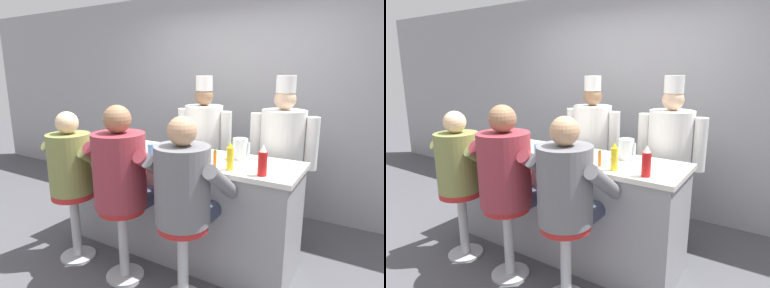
{
  "view_description": "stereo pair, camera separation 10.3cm",
  "coord_description": "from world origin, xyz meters",
  "views": [
    {
      "loc": [
        1.59,
        -2.08,
        1.72
      ],
      "look_at": [
        0.19,
        0.29,
        1.1
      ],
      "focal_mm": 30.0,
      "sensor_mm": 36.0,
      "label": 1
    },
    {
      "loc": [
        1.68,
        -2.03,
        1.72
      ],
      "look_at": [
        0.19,
        0.29,
        1.1
      ],
      "focal_mm": 30.0,
      "sensor_mm": 36.0,
      "label": 2
    }
  ],
  "objects": [
    {
      "name": "water_pitcher_clear",
      "position": [
        0.58,
        0.45,
        1.07
      ],
      "size": [
        0.15,
        0.13,
        0.18
      ],
      "color": "silver",
      "rests_on": "diner_counter"
    },
    {
      "name": "coffee_mug_blue",
      "position": [
        -0.16,
        0.18,
        1.02
      ],
      "size": [
        0.13,
        0.08,
        0.1
      ],
      "color": "#4C7AB2",
      "rests_on": "diner_counter"
    },
    {
      "name": "breakfast_plate",
      "position": [
        -0.51,
        0.24,
        0.99
      ],
      "size": [
        0.28,
        0.28,
        0.05
      ],
      "color": "white",
      "rests_on": "diner_counter"
    },
    {
      "name": "cook_in_whites_near",
      "position": [
        -0.07,
        0.99,
        0.92
      ],
      "size": [
        0.65,
        0.42,
        1.67
      ],
      "color": "#232328",
      "rests_on": "ground_plane"
    },
    {
      "name": "cook_in_whites_far",
      "position": [
        0.81,
        0.96,
        0.93
      ],
      "size": [
        0.66,
        0.42,
        1.68
      ],
      "color": "#232328",
      "rests_on": "ground_plane"
    },
    {
      "name": "diner_seated_maroon",
      "position": [
        -0.14,
        -0.24,
        0.9
      ],
      "size": [
        0.64,
        0.64,
        1.47
      ],
      "color": "#B2B5BA",
      "rests_on": "ground_plane"
    },
    {
      "name": "cereal_bowl",
      "position": [
        -0.97,
        0.3,
        1.0
      ],
      "size": [
        0.16,
        0.16,
        0.06
      ],
      "color": "#B24C47",
      "rests_on": "diner_counter"
    },
    {
      "name": "diner_seated_olive",
      "position": [
        -0.73,
        -0.24,
        0.86
      ],
      "size": [
        0.57,
        0.57,
        1.39
      ],
      "color": "#B2B5BA",
      "rests_on": "ground_plane"
    },
    {
      "name": "diner_counter",
      "position": [
        0.0,
        0.32,
        0.49
      ],
      "size": [
        2.27,
        0.64,
        0.98
      ],
      "color": "gray",
      "rests_on": "ground_plane"
    },
    {
      "name": "ground_plane",
      "position": [
        0.0,
        0.0,
        0.0
      ],
      "size": [
        20.0,
        20.0,
        0.0
      ],
      "primitive_type": "plane",
      "color": "#4C4C51"
    },
    {
      "name": "coffee_mug_tan",
      "position": [
        -0.81,
        0.17,
        1.02
      ],
      "size": [
        0.13,
        0.09,
        0.09
      ],
      "color": "beige",
      "rests_on": "diner_counter"
    },
    {
      "name": "diner_seated_grey",
      "position": [
        0.45,
        -0.24,
        0.88
      ],
      "size": [
        0.61,
        0.6,
        1.43
      ],
      "color": "#B2B5BA",
      "rests_on": "ground_plane"
    },
    {
      "name": "mustard_bottle_yellow",
      "position": [
        0.63,
        0.12,
        1.08
      ],
      "size": [
        0.06,
        0.06,
        0.22
      ],
      "color": "yellow",
      "rests_on": "diner_counter"
    },
    {
      "name": "hot_sauce_bottle_orange",
      "position": [
        0.49,
        0.15,
        1.04
      ],
      "size": [
        0.03,
        0.03,
        0.13
      ],
      "color": "orange",
      "rests_on": "diner_counter"
    },
    {
      "name": "ketchup_bottle_red",
      "position": [
        0.89,
        0.11,
        1.08
      ],
      "size": [
        0.07,
        0.07,
        0.24
      ],
      "color": "red",
      "rests_on": "diner_counter"
    },
    {
      "name": "wall_back",
      "position": [
        0.0,
        1.71,
        1.35
      ],
      "size": [
        10.0,
        0.06,
        2.7
      ],
      "color": "#99999E",
      "rests_on": "ground_plane"
    }
  ]
}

